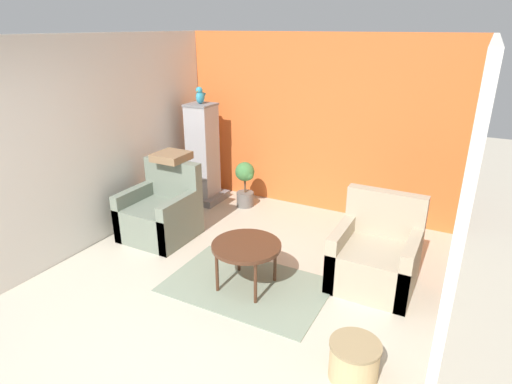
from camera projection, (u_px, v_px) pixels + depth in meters
name	position (u px, v px, depth m)	size (l,w,h in m)	color
ground_plane	(151.00, 364.00, 3.58)	(20.00, 20.00, 0.00)	beige
wall_back_accent	(317.00, 125.00, 6.24)	(4.25, 0.06, 2.57)	orange
wall_left	(114.00, 137.00, 5.57)	(0.06, 3.77, 2.57)	silver
wall_right	(467.00, 192.00, 3.75)	(0.06, 3.77, 2.57)	silver
area_rug	(247.00, 286.00, 4.65)	(1.71, 1.12, 0.01)	gray
coffee_table	(246.00, 248.00, 4.48)	(0.74, 0.74, 0.52)	#472819
armchair_left	(161.00, 214.00, 5.65)	(0.85, 0.82, 0.98)	slate
armchair_right	(375.00, 258.00, 4.60)	(0.85, 0.82, 0.98)	tan
birdcage	(203.00, 157.00, 6.70)	(0.60, 0.60, 1.55)	slate
parrot	(200.00, 96.00, 6.36)	(0.12, 0.21, 0.26)	teal
potted_plant	(245.00, 181.00, 6.56)	(0.32, 0.29, 0.71)	#66605B
wicker_basket	(354.00, 360.00, 3.38)	(0.41, 0.41, 0.33)	tan
throw_pillow	(171.00, 157.00, 5.64)	(0.42, 0.42, 0.10)	#846647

